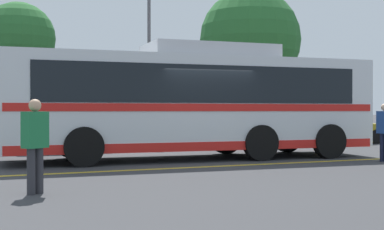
{
  "coord_description": "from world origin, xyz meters",
  "views": [
    {
      "loc": [
        -6.02,
        -13.79,
        1.41
      ],
      "look_at": [
        0.02,
        0.45,
        1.27
      ],
      "focal_mm": 50.0,
      "sensor_mm": 36.0,
      "label": 1
    }
  ],
  "objects_px": {
    "pedestrian_0": "(35,140)",
    "tree_1": "(250,40)",
    "transit_bus": "(192,101)",
    "parked_car_3": "(338,127)",
    "tree_0": "(19,39)",
    "street_lamp": "(149,37)",
    "parked_car_2": "(220,127)",
    "parked_car_1": "(50,129)"
  },
  "relations": [
    {
      "from": "transit_bus",
      "to": "pedestrian_0",
      "type": "xyz_separation_m",
      "value": [
        -4.99,
        -4.98,
        -0.77
      ]
    },
    {
      "from": "parked_car_1",
      "to": "street_lamp",
      "type": "relative_size",
      "value": 0.6
    },
    {
      "from": "parked_car_1",
      "to": "parked_car_3",
      "type": "xyz_separation_m",
      "value": [
        12.0,
        -0.01,
        -0.09
      ]
    },
    {
      "from": "street_lamp",
      "to": "transit_bus",
      "type": "bearing_deg",
      "value": -98.05
    },
    {
      "from": "pedestrian_0",
      "to": "tree_0",
      "type": "relative_size",
      "value": 0.27
    },
    {
      "from": "parked_car_1",
      "to": "street_lamp",
      "type": "bearing_deg",
      "value": 125.75
    },
    {
      "from": "transit_bus",
      "to": "parked_car_2",
      "type": "distance_m",
      "value": 5.08
    },
    {
      "from": "transit_bus",
      "to": "street_lamp",
      "type": "xyz_separation_m",
      "value": [
        0.98,
        6.94,
        2.77
      ]
    },
    {
      "from": "parked_car_3",
      "to": "street_lamp",
      "type": "relative_size",
      "value": 0.64
    },
    {
      "from": "parked_car_3",
      "to": "street_lamp",
      "type": "distance_m",
      "value": 8.88
    },
    {
      "from": "street_lamp",
      "to": "tree_1",
      "type": "height_order",
      "value": "tree_1"
    },
    {
      "from": "parked_car_1",
      "to": "pedestrian_0",
      "type": "bearing_deg",
      "value": -5.04
    },
    {
      "from": "pedestrian_0",
      "to": "tree_0",
      "type": "xyz_separation_m",
      "value": [
        1.01,
        14.53,
        3.53
      ]
    },
    {
      "from": "parked_car_2",
      "to": "street_lamp",
      "type": "relative_size",
      "value": 0.63
    },
    {
      "from": "street_lamp",
      "to": "tree_1",
      "type": "xyz_separation_m",
      "value": [
        6.35,
        2.79,
        0.56
      ]
    },
    {
      "from": "transit_bus",
      "to": "tree_1",
      "type": "bearing_deg",
      "value": -33.2
    },
    {
      "from": "transit_bus",
      "to": "parked_car_3",
      "type": "xyz_separation_m",
      "value": [
        8.55,
        4.24,
        -0.99
      ]
    },
    {
      "from": "tree_0",
      "to": "transit_bus",
      "type": "bearing_deg",
      "value": -67.38
    },
    {
      "from": "transit_bus",
      "to": "parked_car_3",
      "type": "relative_size",
      "value": 2.6
    },
    {
      "from": "parked_car_2",
      "to": "pedestrian_0",
      "type": "relative_size",
      "value": 2.65
    },
    {
      "from": "transit_bus",
      "to": "tree_0",
      "type": "xyz_separation_m",
      "value": [
        -3.97,
        9.54,
        2.76
      ]
    },
    {
      "from": "pedestrian_0",
      "to": "parked_car_3",
      "type": "bearing_deg",
      "value": -179.09
    },
    {
      "from": "transit_bus",
      "to": "parked_car_3",
      "type": "distance_m",
      "value": 9.6
    },
    {
      "from": "parked_car_1",
      "to": "parked_car_2",
      "type": "bearing_deg",
      "value": 92.93
    },
    {
      "from": "transit_bus",
      "to": "parked_car_2",
      "type": "xyz_separation_m",
      "value": [
        2.89,
        4.08,
        -0.92
      ]
    },
    {
      "from": "parked_car_3",
      "to": "street_lamp",
      "type": "xyz_separation_m",
      "value": [
        -7.57,
        2.71,
        3.76
      ]
    },
    {
      "from": "tree_1",
      "to": "pedestrian_0",
      "type": "bearing_deg",
      "value": -129.94
    },
    {
      "from": "parked_car_2",
      "to": "transit_bus",
      "type": "bearing_deg",
      "value": -31.96
    },
    {
      "from": "pedestrian_0",
      "to": "tree_0",
      "type": "bearing_deg",
      "value": -127.33
    },
    {
      "from": "parked_car_2",
      "to": "street_lamp",
      "type": "distance_m",
      "value": 5.04
    },
    {
      "from": "transit_bus",
      "to": "parked_car_1",
      "type": "bearing_deg",
      "value": 42.91
    },
    {
      "from": "pedestrian_0",
      "to": "tree_1",
      "type": "bearing_deg",
      "value": -163.28
    },
    {
      "from": "tree_0",
      "to": "tree_1",
      "type": "relative_size",
      "value": 0.79
    },
    {
      "from": "parked_car_3",
      "to": "tree_0",
      "type": "bearing_deg",
      "value": 70.26
    },
    {
      "from": "parked_car_2",
      "to": "parked_car_3",
      "type": "relative_size",
      "value": 1.0
    },
    {
      "from": "pedestrian_0",
      "to": "tree_0",
      "type": "distance_m",
      "value": 14.98
    },
    {
      "from": "parked_car_3",
      "to": "tree_0",
      "type": "height_order",
      "value": "tree_0"
    },
    {
      "from": "parked_car_1",
      "to": "transit_bus",
      "type": "bearing_deg",
      "value": 43.53
    },
    {
      "from": "parked_car_3",
      "to": "pedestrian_0",
      "type": "relative_size",
      "value": 2.66
    },
    {
      "from": "parked_car_3",
      "to": "pedestrian_0",
      "type": "xyz_separation_m",
      "value": [
        -13.54,
        -9.22,
        0.22
      ]
    },
    {
      "from": "pedestrian_0",
      "to": "transit_bus",
      "type": "bearing_deg",
      "value": -168.36
    },
    {
      "from": "tree_0",
      "to": "tree_1",
      "type": "height_order",
      "value": "tree_1"
    }
  ]
}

